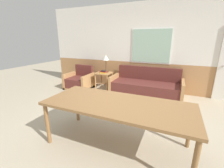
# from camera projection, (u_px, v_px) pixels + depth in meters

# --- Properties ---
(ground_plane) EXTENTS (16.00, 16.00, 0.00)m
(ground_plane) POSITION_uv_depth(u_px,v_px,m) (120.00, 132.00, 2.72)
(ground_plane) COLOR #B2A58C
(wall_back) EXTENTS (7.20, 0.09, 2.70)m
(wall_back) POSITION_uv_depth(u_px,v_px,m) (150.00, 48.00, 4.64)
(wall_back) COLOR #AD7A4C
(wall_back) RESTS_ON ground_plane
(couch) EXTENTS (2.10, 0.81, 0.80)m
(couch) POSITION_uv_depth(u_px,v_px,m) (145.00, 87.00, 4.53)
(couch) COLOR #B27F4C
(couch) RESTS_ON ground_plane
(armchair) EXTENTS (0.83, 0.76, 0.76)m
(armchair) POSITION_uv_depth(u_px,v_px,m) (80.00, 81.00, 5.15)
(armchair) COLOR #B27F4C
(armchair) RESTS_ON ground_plane
(side_table) EXTENTS (0.49, 0.49, 0.57)m
(side_table) POSITION_uv_depth(u_px,v_px,m) (104.00, 76.00, 4.97)
(side_table) COLOR #B27F4C
(side_table) RESTS_ON ground_plane
(table_lamp) EXTENTS (0.22, 0.22, 0.57)m
(table_lamp) POSITION_uv_depth(u_px,v_px,m) (106.00, 59.00, 4.88)
(table_lamp) COLOR #4C3823
(table_lamp) RESTS_ON side_table
(book_stack) EXTENTS (0.23, 0.17, 0.08)m
(book_stack) POSITION_uv_depth(u_px,v_px,m) (103.00, 72.00, 4.85)
(book_stack) COLOR gold
(book_stack) RESTS_ON side_table
(dining_table) EXTENTS (2.19, 0.90, 0.72)m
(dining_table) POSITION_uv_depth(u_px,v_px,m) (117.00, 107.00, 2.22)
(dining_table) COLOR olive
(dining_table) RESTS_ON ground_plane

